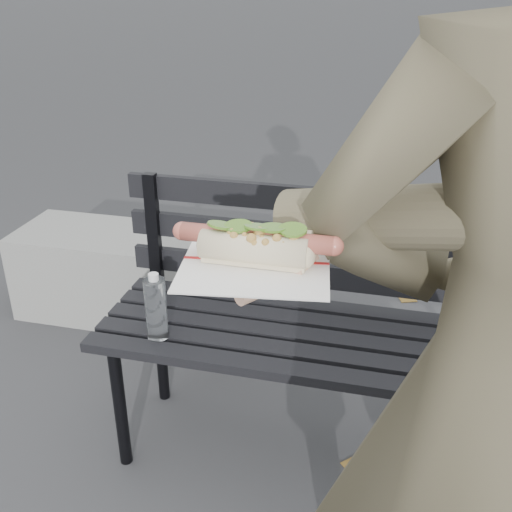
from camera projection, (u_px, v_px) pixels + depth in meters
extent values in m
cylinder|color=black|center=(120.00, 407.00, 1.89)|extent=(0.04, 0.04, 0.45)
cylinder|color=black|center=(161.00, 347.00, 2.19)|extent=(0.04, 0.04, 0.45)
cube|color=black|center=(336.00, 379.00, 1.63)|extent=(1.50, 0.07, 0.03)
cube|color=black|center=(340.00, 360.00, 1.71)|extent=(1.50, 0.07, 0.03)
cube|color=black|center=(343.00, 342.00, 1.79)|extent=(1.50, 0.07, 0.03)
cube|color=black|center=(347.00, 327.00, 1.87)|extent=(1.50, 0.07, 0.03)
cube|color=black|center=(350.00, 312.00, 1.94)|extent=(1.50, 0.07, 0.03)
cube|color=black|center=(154.00, 234.00, 2.01)|extent=(0.04, 0.03, 0.42)
cube|color=black|center=(353.00, 279.00, 1.93)|extent=(1.50, 0.02, 0.08)
cube|color=black|center=(356.00, 243.00, 1.87)|extent=(1.50, 0.02, 0.08)
cube|color=black|center=(359.00, 204.00, 1.81)|extent=(1.50, 0.02, 0.08)
cylinder|color=white|center=(156.00, 309.00, 1.75)|extent=(0.06, 0.06, 0.19)
cylinder|color=white|center=(153.00, 277.00, 1.70)|extent=(0.03, 0.03, 0.02)
cube|color=slate|center=(148.00, 277.00, 2.74)|extent=(1.20, 0.40, 0.40)
cylinder|color=brown|center=(456.00, 217.00, 0.78)|extent=(0.51, 0.23, 0.19)
cylinder|color=#D8A384|center=(287.00, 270.00, 0.78)|extent=(0.09, 0.08, 0.07)
ellipsoid|color=#D8A384|center=(256.00, 273.00, 0.79)|extent=(0.10, 0.12, 0.03)
cylinder|color=#D8A384|center=(209.00, 277.00, 0.77)|extent=(0.06, 0.02, 0.02)
cylinder|color=#D8A384|center=(214.00, 271.00, 0.79)|extent=(0.06, 0.02, 0.02)
cylinder|color=#D8A384|center=(218.00, 264.00, 0.81)|extent=(0.06, 0.02, 0.02)
cylinder|color=#D8A384|center=(222.00, 258.00, 0.82)|extent=(0.06, 0.02, 0.02)
cylinder|color=#D8A384|center=(253.00, 293.00, 0.73)|extent=(0.04, 0.05, 0.02)
cube|color=white|center=(256.00, 262.00, 0.78)|extent=(0.21, 0.21, 0.00)
cube|color=#B21E1E|center=(256.00, 260.00, 0.78)|extent=(0.19, 0.03, 0.00)
cylinder|color=#B75646|center=(256.00, 238.00, 0.76)|extent=(0.20, 0.02, 0.02)
sphere|color=#B75646|center=(182.00, 231.00, 0.79)|extent=(0.02, 0.02, 0.02)
sphere|color=#B75646|center=(334.00, 246.00, 0.74)|extent=(0.02, 0.02, 0.02)
sphere|color=#9E6B2D|center=(232.00, 233.00, 0.76)|extent=(0.01, 0.01, 0.01)
sphere|color=#9E6B2D|center=(277.00, 240.00, 0.74)|extent=(0.01, 0.01, 0.01)
sphere|color=#9E6B2D|center=(261.00, 227.00, 0.77)|extent=(0.01, 0.01, 0.01)
sphere|color=#9E6B2D|center=(250.00, 234.00, 0.77)|extent=(0.01, 0.01, 0.01)
sphere|color=#9E6B2D|center=(285.00, 233.00, 0.76)|extent=(0.01, 0.01, 0.01)
sphere|color=#9E6B2D|center=(226.00, 230.00, 0.78)|extent=(0.01, 0.01, 0.01)
sphere|color=#9E6B2D|center=(252.00, 231.00, 0.78)|extent=(0.01, 0.01, 0.01)
sphere|color=#9E6B2D|center=(284.00, 238.00, 0.76)|extent=(0.01, 0.01, 0.01)
sphere|color=#9E6B2D|center=(265.00, 243.00, 0.74)|extent=(0.01, 0.01, 0.01)
sphere|color=#9E6B2D|center=(255.00, 244.00, 0.74)|extent=(0.01, 0.01, 0.01)
sphere|color=#9E6B2D|center=(262.00, 238.00, 0.75)|extent=(0.01, 0.01, 0.01)
sphere|color=#9E6B2D|center=(244.00, 235.00, 0.75)|extent=(0.01, 0.01, 0.01)
sphere|color=#9E6B2D|center=(223.00, 225.00, 0.79)|extent=(0.01, 0.01, 0.01)
sphere|color=#9E6B2D|center=(277.00, 238.00, 0.74)|extent=(0.01, 0.01, 0.01)
sphere|color=#9E6B2D|center=(296.00, 236.00, 0.75)|extent=(0.01, 0.01, 0.01)
sphere|color=#9E6B2D|center=(223.00, 229.00, 0.78)|extent=(0.01, 0.01, 0.01)
sphere|color=#9E6B2D|center=(252.00, 225.00, 0.78)|extent=(0.01, 0.01, 0.01)
sphere|color=#9E6B2D|center=(251.00, 238.00, 0.74)|extent=(0.01, 0.01, 0.01)
sphere|color=#9E6B2D|center=(301.00, 247.00, 0.73)|extent=(0.01, 0.01, 0.01)
sphere|color=#9E6B2D|center=(273.00, 242.00, 0.74)|extent=(0.01, 0.01, 0.01)
sphere|color=#9E6B2D|center=(285.00, 232.00, 0.77)|extent=(0.01, 0.01, 0.01)
sphere|color=#9E6B2D|center=(234.00, 236.00, 0.75)|extent=(0.01, 0.01, 0.01)
sphere|color=#9E6B2D|center=(259.00, 232.00, 0.75)|extent=(0.01, 0.01, 0.01)
sphere|color=#9E6B2D|center=(283.00, 244.00, 0.73)|extent=(0.01, 0.01, 0.01)
sphere|color=#9E6B2D|center=(214.00, 237.00, 0.76)|extent=(0.01, 0.01, 0.01)
sphere|color=#9E6B2D|center=(293.00, 240.00, 0.74)|extent=(0.01, 0.01, 0.01)
sphere|color=#9E6B2D|center=(239.00, 227.00, 0.77)|extent=(0.01, 0.01, 0.01)
sphere|color=#9E6B2D|center=(293.00, 235.00, 0.75)|extent=(0.01, 0.01, 0.01)
sphere|color=#9E6B2D|center=(219.00, 226.00, 0.77)|extent=(0.01, 0.01, 0.01)
sphere|color=#9E6B2D|center=(284.00, 235.00, 0.77)|extent=(0.01, 0.01, 0.01)
cylinder|color=#4D7E22|center=(221.00, 225.00, 0.77)|extent=(0.04, 0.04, 0.01)
cylinder|color=#4D7E22|center=(238.00, 226.00, 0.76)|extent=(0.04, 0.04, 0.01)
cylinder|color=#4D7E22|center=(258.00, 227.00, 0.76)|extent=(0.04, 0.04, 0.01)
cylinder|color=#4D7E22|center=(273.00, 228.00, 0.75)|extent=(0.04, 0.04, 0.01)
cylinder|color=#4D7E22|center=(293.00, 230.00, 0.75)|extent=(0.04, 0.04, 0.01)
cube|color=brown|center=(168.00, 268.00, 3.26)|extent=(0.05, 0.05, 0.00)
cube|color=brown|center=(408.00, 299.00, 2.95)|extent=(0.09, 0.08, 0.00)
cube|color=brown|center=(351.00, 464.00, 1.97)|extent=(0.07, 0.07, 0.00)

